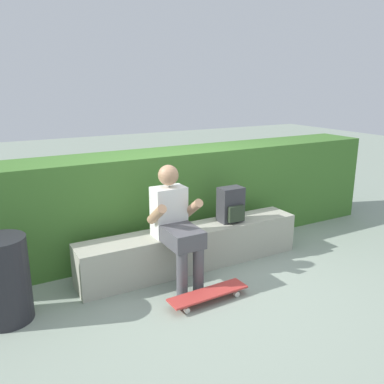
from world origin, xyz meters
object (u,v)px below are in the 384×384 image
Objects in this scene: bench_main at (193,247)px; person_skater at (175,221)px; backpack_on_bench at (231,205)px; trash_bin at (4,280)px; skateboard_near_person at (208,294)px.

bench_main is 2.15× the size of person_skater.
bench_main is 0.65m from backpack_on_bench.
trash_bin is (-1.61, 0.05, -0.27)m from person_skater.
person_skater is 1.49× the size of skateboard_near_person.
trash_bin is (-1.93, -0.15, 0.15)m from bench_main.
bench_main is at bearing 4.51° from trash_bin.
bench_main is 0.57m from person_skater.
backpack_on_bench reaches higher than trash_bin.
bench_main is at bearing 178.91° from backpack_on_bench.
skateboard_near_person is (-0.24, -0.73, -0.15)m from bench_main.
person_skater is at bearing -1.95° from trash_bin.
skateboard_near_person is 1.81m from trash_bin.
bench_main is 3.21× the size of skateboard_near_person.
backpack_on_bench is 2.44m from trash_bin.
trash_bin is at bearing -175.49° from bench_main.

